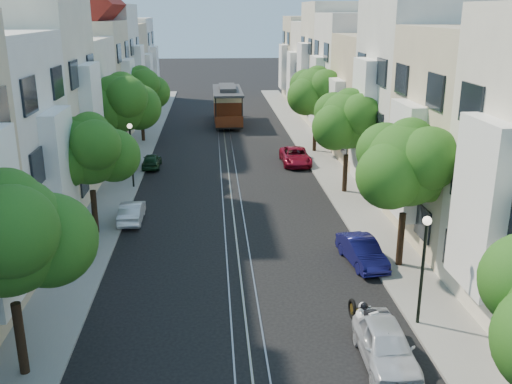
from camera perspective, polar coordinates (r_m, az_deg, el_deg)
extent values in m
plane|color=black|center=(43.49, -2.87, 2.91)|extent=(200.00, 200.00, 0.00)
cube|color=gray|center=(44.25, 6.57, 3.15)|extent=(2.50, 80.00, 0.12)
cube|color=gray|center=(43.90, -12.38, 2.74)|extent=(2.50, 80.00, 0.12)
cube|color=gray|center=(43.47, -3.59, 2.91)|extent=(0.06, 80.00, 0.02)
cube|color=gray|center=(43.48, -2.87, 2.92)|extent=(0.06, 80.00, 0.02)
cube|color=gray|center=(43.50, -2.14, 2.94)|extent=(0.06, 80.00, 0.02)
cube|color=tan|center=(43.49, -2.87, 2.91)|extent=(0.08, 80.00, 0.01)
cube|color=white|center=(21.28, 21.65, -1.29)|extent=(0.90, 3.04, 6.05)
cube|color=beige|center=(29.76, 21.82, 4.62)|extent=(7.00, 8.00, 10.00)
cube|color=white|center=(28.48, 14.74, 3.11)|extent=(0.90, 3.04, 5.50)
cube|color=silver|center=(36.81, 16.64, 9.03)|extent=(7.00, 8.00, 12.00)
cube|color=white|center=(35.79, 10.76, 7.67)|extent=(0.90, 3.04, 6.60)
cube|color=#C6B28C|center=(44.51, 12.86, 8.76)|extent=(7.00, 8.00, 9.00)
cube|color=white|center=(43.66, 7.98, 7.90)|extent=(0.90, 3.04, 4.95)
cube|color=white|center=(52.04, 10.35, 10.99)|extent=(7.00, 8.00, 10.50)
cube|color=white|center=(51.32, 6.12, 10.13)|extent=(0.90, 3.04, 5.78)
cube|color=beige|center=(59.73, 8.44, 12.39)|extent=(7.00, 8.00, 11.50)
cube|color=white|center=(59.10, 4.73, 11.57)|extent=(0.90, 3.04, 6.32)
cube|color=silver|center=(67.61, 6.90, 12.21)|extent=(7.00, 8.00, 9.50)
cube|color=white|center=(67.06, 3.63, 11.60)|extent=(0.90, 3.04, 5.23)
cube|color=beige|center=(75.42, 5.72, 12.99)|extent=(7.00, 8.00, 10.00)
cube|color=white|center=(74.93, 2.77, 12.41)|extent=(0.90, 3.04, 5.50)
cube|color=white|center=(27.88, -19.10, 2.23)|extent=(0.90, 3.04, 5.39)
cube|color=beige|center=(36.12, -22.21, 8.12)|extent=(7.00, 8.00, 11.76)
cube|color=white|center=(35.31, -16.12, 6.98)|extent=(0.90, 3.04, 6.47)
cube|color=silver|center=(43.94, -18.96, 8.02)|extent=(7.00, 8.00, 8.82)
cube|color=white|center=(43.27, -13.95, 7.36)|extent=(0.90, 3.04, 4.85)
cube|color=beige|center=(51.56, -16.91, 10.34)|extent=(7.00, 8.00, 10.29)
cube|color=white|center=(50.99, -12.60, 9.66)|extent=(0.90, 3.04, 5.66)
cube|color=silver|center=(59.31, -15.35, 11.82)|extent=(7.00, 8.00, 11.27)
cube|color=white|center=(58.82, -11.58, 11.15)|extent=(0.90, 3.04, 6.20)
cube|color=#C6B28C|center=(67.24, -14.05, 11.70)|extent=(7.00, 8.00, 9.31)
cube|color=white|center=(66.81, -10.73, 11.24)|extent=(0.90, 3.04, 5.12)
cube|color=white|center=(75.09, -13.09, 12.54)|extent=(7.00, 8.00, 9.80)
cube|color=white|center=(74.70, -10.10, 12.09)|extent=(0.90, 3.04, 5.39)
cylinder|color=black|center=(26.34, 14.26, -4.58)|extent=(0.30, 0.30, 2.45)
sphere|color=#1D5114|center=(25.27, 14.85, 2.71)|extent=(3.64, 3.64, 3.64)
sphere|color=#1D5114|center=(26.20, 16.71, 2.17)|extent=(2.91, 2.91, 2.91)
sphere|color=#1D5114|center=(24.41, 13.21, 1.58)|extent=(2.84, 2.84, 2.84)
sphere|color=#1D5114|center=(25.18, 15.16, 4.75)|extent=(2.18, 2.18, 2.18)
cylinder|color=black|center=(36.36, 8.90, 1.89)|extent=(0.30, 0.30, 2.38)
sphere|color=#1D5114|center=(35.61, 9.16, 7.11)|extent=(3.54, 3.54, 3.54)
sphere|color=#1D5114|center=(36.43, 10.64, 6.62)|extent=(2.83, 2.83, 2.83)
sphere|color=#1D5114|center=(34.78, 7.86, 6.41)|extent=(2.76, 2.76, 2.76)
sphere|color=#1D5114|center=(35.57, 9.35, 8.56)|extent=(2.12, 2.12, 2.12)
cylinder|color=black|center=(46.81, 5.88, 5.64)|extent=(0.30, 0.30, 2.52)
sphere|color=#1D5114|center=(46.20, 6.02, 9.97)|extent=(3.74, 3.74, 3.74)
sphere|color=#1D5114|center=(46.95, 7.24, 9.55)|extent=(3.00, 3.00, 3.00)
sphere|color=#1D5114|center=(45.39, 4.97, 9.48)|extent=(2.92, 2.92, 2.92)
sphere|color=#1D5114|center=(46.20, 6.16, 11.09)|extent=(2.25, 2.25, 2.25)
cylinder|color=black|center=(19.74, -22.50, -13.37)|extent=(0.30, 0.30, 2.45)
sphere|color=#1D5114|center=(18.28, -23.76, -3.97)|extent=(3.64, 3.64, 3.64)
sphere|color=#1D5114|center=(18.53, -19.91, -4.55)|extent=(2.91, 2.91, 2.91)
sphere|color=#1D5114|center=(18.05, -23.72, -1.19)|extent=(2.18, 2.18, 2.18)
cylinder|color=black|center=(30.34, -15.83, -1.91)|extent=(0.30, 0.30, 2.27)
sphere|color=#1D5114|center=(29.45, -16.36, 4.00)|extent=(3.38, 3.38, 3.38)
sphere|color=#1D5114|center=(29.81, -14.03, 3.56)|extent=(2.70, 2.70, 2.70)
sphere|color=#1D5114|center=(29.07, -18.41, 3.03)|extent=(2.64, 2.64, 2.64)
sphere|color=#1D5114|center=(29.34, -16.28, 5.76)|extent=(2.03, 2.03, 2.03)
cylinder|color=black|center=(40.68, -12.98, 3.52)|extent=(0.30, 0.30, 2.62)
sphere|color=#1D5114|center=(39.96, -13.35, 8.68)|extent=(3.90, 3.90, 3.90)
sphere|color=#1D5114|center=(40.36, -11.65, 8.30)|extent=(3.12, 3.12, 3.12)
sphere|color=#1D5114|center=(39.48, -14.84, 8.02)|extent=(3.04, 3.04, 3.04)
sphere|color=#1D5114|center=(39.92, -13.28, 9.98)|extent=(2.34, 2.34, 2.34)
cylinder|color=black|center=(51.35, -11.26, 6.39)|extent=(0.30, 0.30, 2.38)
sphere|color=#1D5114|center=(50.82, -11.49, 10.11)|extent=(3.54, 3.54, 3.54)
sphere|color=#1D5114|center=(51.24, -10.16, 9.79)|extent=(2.83, 2.83, 2.83)
sphere|color=#1D5114|center=(50.29, -12.65, 9.62)|extent=(2.76, 2.76, 2.76)
sphere|color=#1D5114|center=(50.80, -11.43, 11.14)|extent=(2.12, 2.12, 2.12)
cylinder|color=black|center=(21.45, 16.28, -7.78)|extent=(0.12, 0.12, 4.00)
sphere|color=#FFF2CC|center=(20.69, 16.75, -2.77)|extent=(0.32, 0.32, 0.32)
cylinder|color=black|center=(37.50, -12.33, 3.45)|extent=(0.12, 0.12, 4.00)
sphere|color=#FFF2CC|center=(37.07, -12.53, 6.45)|extent=(0.32, 0.32, 0.32)
torus|color=black|center=(20.62, 11.90, -14.23)|extent=(0.46, 0.78, 0.78)
torus|color=black|center=(21.25, 9.62, -11.46)|extent=(0.18, 0.77, 0.76)
ellipsoid|color=silver|center=(20.81, 10.81, -12.42)|extent=(0.85, 1.14, 0.84)
ellipsoid|color=silver|center=(20.54, 11.26, -12.11)|extent=(0.59, 0.68, 0.48)
cube|color=black|center=(20.33, 12.07, -13.01)|extent=(0.43, 0.61, 0.31)
cube|color=silver|center=(20.47, 11.35, -11.90)|extent=(0.56, 0.68, 0.33)
sphere|color=black|center=(20.62, 10.78, -11.16)|extent=(0.27, 0.27, 0.27)
cube|color=black|center=(58.86, -2.84, 7.34)|extent=(2.68, 9.15, 0.34)
cube|color=#511F0D|center=(58.63, -2.86, 8.65)|extent=(2.77, 5.73, 2.74)
cube|color=beige|center=(58.47, -2.88, 9.65)|extent=(2.83, 5.78, 0.69)
cube|color=#2D2D30|center=(58.41, -2.88, 10.09)|extent=(2.91, 9.15, 0.21)
cube|color=#2D2D30|center=(58.38, -2.89, 10.37)|extent=(1.63, 5.15, 0.40)
imported|color=silver|center=(19.69, 12.85, -14.70)|extent=(1.72, 4.06, 1.37)
imported|color=#0E0E46|center=(26.57, 10.55, -5.86)|extent=(1.77, 3.81, 1.21)
imported|color=maroon|center=(43.09, 3.97, 3.60)|extent=(2.06, 4.45, 1.23)
imported|color=silver|center=(31.99, -12.31, -1.94)|extent=(1.20, 3.39, 1.11)
imported|color=#15361D|center=(42.65, -10.39, 3.09)|extent=(1.30, 3.18, 1.08)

